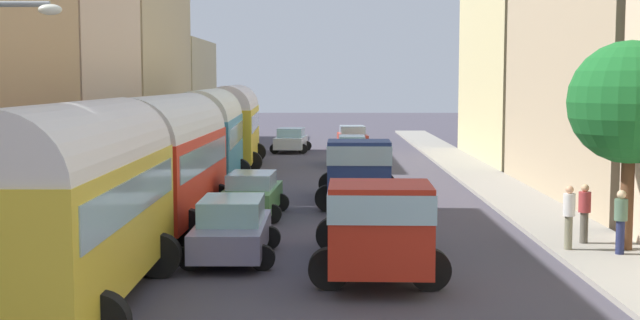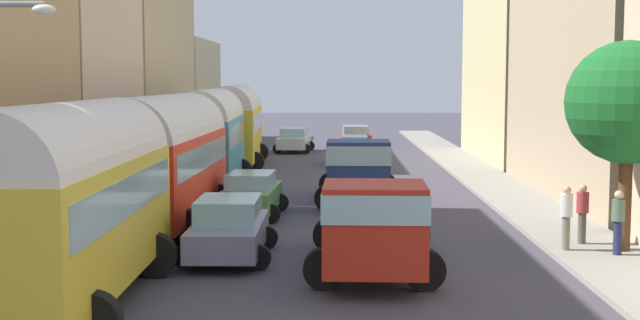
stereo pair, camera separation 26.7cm
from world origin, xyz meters
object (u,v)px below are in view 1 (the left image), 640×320
(pedestrian_1, at_px, (584,211))
(car_3, at_px, (252,194))
(car_4, at_px, (291,140))
(pedestrian_0, at_px, (621,220))
(car_1, at_px, (352,138))
(car_2, at_px, (232,229))
(parked_bus_3, at_px, (233,121))
(parked_bus_0, at_px, (75,195))
(parked_bus_1, at_px, (165,155))
(cargo_truck_1, at_px, (359,171))
(pedestrian_2, at_px, (569,215))
(cargo_truck_0, at_px, (377,225))
(parked_bus_2, at_px, (208,134))
(car_0, at_px, (352,150))

(pedestrian_1, bearing_deg, car_3, 151.50)
(car_4, height_order, pedestrian_0, pedestrian_0)
(car_1, relative_size, car_2, 1.03)
(car_2, height_order, car_4, car_2)
(car_4, bearing_deg, parked_bus_3, -106.70)
(parked_bus_0, bearing_deg, parked_bus_1, 90.00)
(parked_bus_0, height_order, car_3, parked_bus_0)
(cargo_truck_1, height_order, car_4, cargo_truck_1)
(car_1, relative_size, pedestrian_2, 2.36)
(parked_bus_0, xyz_separation_m, cargo_truck_0, (5.99, 2.64, -1.04))
(car_2, bearing_deg, pedestrian_2, 3.91)
(car_4, bearing_deg, parked_bus_2, -98.38)
(car_0, bearing_deg, pedestrian_2, -77.79)
(car_2, bearing_deg, pedestrian_0, 0.09)
(cargo_truck_0, relative_size, car_0, 1.59)
(parked_bus_0, relative_size, pedestrian_0, 4.82)
(cargo_truck_0, bearing_deg, car_3, 113.04)
(parked_bus_0, bearing_deg, car_1, 80.29)
(parked_bus_2, relative_size, car_3, 2.05)
(cargo_truck_0, distance_m, pedestrian_1, 6.62)
(parked_bus_2, bearing_deg, cargo_truck_0, -68.69)
(parked_bus_1, relative_size, car_1, 2.08)
(car_1, xyz_separation_m, pedestrian_1, (5.24, -31.62, 0.22))
(car_2, xyz_separation_m, pedestrian_1, (9.17, 1.43, 0.22))
(parked_bus_2, relative_size, cargo_truck_0, 1.22)
(pedestrian_2, bearing_deg, cargo_truck_1, 121.50)
(pedestrian_1, bearing_deg, parked_bus_2, 134.28)
(cargo_truck_0, height_order, car_0, cargo_truck_0)
(parked_bus_2, relative_size, car_4, 2.07)
(pedestrian_2, bearing_deg, parked_bus_1, 160.89)
(parked_bus_3, xyz_separation_m, pedestrian_2, (11.02, -21.82, -1.30))
(car_4, bearing_deg, pedestrian_0, -72.93)
(cargo_truck_0, xyz_separation_m, pedestrian_1, (5.69, 3.38, -0.21))
(car_0, bearing_deg, parked_bus_3, -172.70)
(cargo_truck_0, relative_size, car_2, 1.64)
(car_2, height_order, pedestrian_0, pedestrian_0)
(cargo_truck_0, height_order, cargo_truck_1, cargo_truck_1)
(car_3, bearing_deg, parked_bus_1, -139.45)
(car_2, xyz_separation_m, pedestrian_2, (8.52, 0.58, 0.27))
(cargo_truck_1, xyz_separation_m, car_0, (0.16, 14.36, -0.48))
(parked_bus_1, distance_m, pedestrian_0, 12.97)
(pedestrian_0, bearing_deg, parked_bus_2, 132.21)
(parked_bus_1, height_order, cargo_truck_1, parked_bus_1)
(parked_bus_2, xyz_separation_m, pedestrian_1, (11.68, -11.97, -1.28))
(cargo_truck_1, relative_size, car_1, 1.57)
(parked_bus_2, relative_size, cargo_truck_1, 1.23)
(parked_bus_0, relative_size, parked_bus_1, 0.96)
(car_0, xyz_separation_m, car_4, (-3.53, 7.89, -0.02))
(cargo_truck_0, distance_m, pedestrian_0, 6.46)
(parked_bus_2, xyz_separation_m, car_4, (2.60, 17.68, -1.51))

